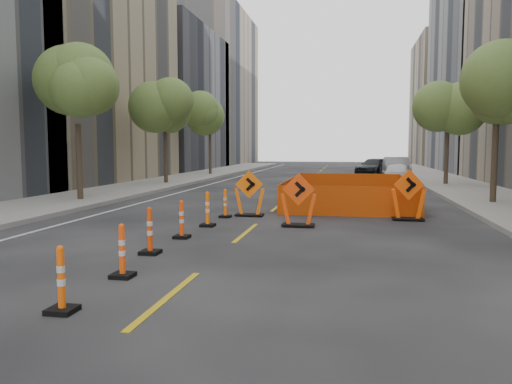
% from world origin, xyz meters
% --- Properties ---
extents(ground_plane, '(140.00, 140.00, 0.00)m').
position_xyz_m(ground_plane, '(0.00, 0.00, 0.00)').
color(ground_plane, black).
extents(sidewalk_left, '(4.00, 90.00, 0.15)m').
position_xyz_m(sidewalk_left, '(-9.00, 12.00, 0.07)').
color(sidewalk_left, gray).
rests_on(sidewalk_left, ground).
extents(sidewalk_right, '(4.00, 90.00, 0.15)m').
position_xyz_m(sidewalk_right, '(9.00, 12.00, 0.07)').
color(sidewalk_right, gray).
rests_on(sidewalk_right, ground).
extents(bld_left_d, '(12.00, 16.00, 14.00)m').
position_xyz_m(bld_left_d, '(-17.00, 39.20, 7.00)').
color(bld_left_d, '#4C4C51').
rests_on(bld_left_d, ground).
extents(bld_left_e, '(12.00, 20.00, 20.00)m').
position_xyz_m(bld_left_e, '(-17.00, 55.60, 10.00)').
color(bld_left_e, gray).
rests_on(bld_left_e, ground).
extents(bld_right_d, '(12.00, 18.00, 20.00)m').
position_xyz_m(bld_right_d, '(17.00, 40.20, 10.00)').
color(bld_right_d, gray).
rests_on(bld_right_d, ground).
extents(bld_right_e, '(12.00, 14.00, 16.00)m').
position_xyz_m(bld_right_e, '(17.00, 58.60, 8.00)').
color(bld_right_e, tan).
rests_on(bld_right_e, ground).
extents(tree_l_b, '(2.80, 2.80, 5.95)m').
position_xyz_m(tree_l_b, '(-8.40, 10.00, 4.53)').
color(tree_l_b, '#382B1E').
rests_on(tree_l_b, ground).
extents(tree_l_c, '(2.80, 2.80, 5.95)m').
position_xyz_m(tree_l_c, '(-8.40, 20.00, 4.53)').
color(tree_l_c, '#382B1E').
rests_on(tree_l_c, ground).
extents(tree_l_d, '(2.80, 2.80, 5.95)m').
position_xyz_m(tree_l_d, '(-8.40, 30.00, 4.53)').
color(tree_l_d, '#382B1E').
rests_on(tree_l_d, ground).
extents(tree_r_b, '(2.80, 2.80, 5.95)m').
position_xyz_m(tree_r_b, '(8.40, 12.00, 4.53)').
color(tree_r_b, '#382B1E').
rests_on(tree_r_b, ground).
extents(tree_r_c, '(2.80, 2.80, 5.95)m').
position_xyz_m(tree_r_c, '(8.40, 22.00, 4.53)').
color(tree_r_c, '#382B1E').
rests_on(tree_r_c, ground).
extents(channelizer_1, '(0.38, 0.38, 0.97)m').
position_xyz_m(channelizer_1, '(-1.22, -2.94, 0.48)').
color(channelizer_1, '#F3560A').
rests_on(channelizer_1, ground).
extents(channelizer_2, '(0.39, 0.39, 0.98)m').
position_xyz_m(channelizer_2, '(-1.23, -1.00, 0.49)').
color(channelizer_2, '#FF490A').
rests_on(channelizer_2, ground).
extents(channelizer_3, '(0.41, 0.41, 1.04)m').
position_xyz_m(channelizer_3, '(-1.51, 0.94, 0.52)').
color(channelizer_3, '#DB3B09').
rests_on(channelizer_3, ground).
extents(channelizer_4, '(0.39, 0.39, 0.98)m').
position_xyz_m(channelizer_4, '(-1.46, 2.88, 0.49)').
color(channelizer_4, '#FF400A').
rests_on(channelizer_4, ground).
extents(channelizer_5, '(0.41, 0.41, 1.04)m').
position_xyz_m(channelizer_5, '(-1.33, 4.83, 0.52)').
color(channelizer_5, '#FF660A').
rests_on(channelizer_5, ground).
extents(channelizer_6, '(0.37, 0.37, 0.95)m').
position_xyz_m(channelizer_6, '(-1.28, 6.77, 0.48)').
color(channelizer_6, '#FF650A').
rests_on(channelizer_6, ground).
extents(chevron_sign_left, '(1.17, 0.89, 1.55)m').
position_xyz_m(chevron_sign_left, '(-0.56, 7.22, 0.78)').
color(chevron_sign_left, '#FF680A').
rests_on(chevron_sign_left, ground).
extents(chevron_sign_center, '(1.09, 0.69, 1.58)m').
position_xyz_m(chevron_sign_center, '(1.29, 5.32, 0.79)').
color(chevron_sign_center, '#F1420A').
rests_on(chevron_sign_center, ground).
extents(chevron_sign_right, '(1.22, 0.91, 1.64)m').
position_xyz_m(chevron_sign_right, '(4.62, 7.20, 0.82)').
color(chevron_sign_right, '#FC500A').
rests_on(chevron_sign_right, ground).
extents(safety_fence, '(4.83, 8.20, 1.02)m').
position_xyz_m(safety_fence, '(2.74, 11.82, 0.51)').
color(safety_fence, '#FF610D').
rests_on(safety_fence, ground).
extents(parked_car_near, '(2.39, 4.38, 1.41)m').
position_xyz_m(parked_car_near, '(5.52, 20.83, 0.71)').
color(parked_car_near, silver).
rests_on(parked_car_near, ground).
extents(parked_car_mid, '(1.73, 4.85, 1.59)m').
position_xyz_m(parked_car_mid, '(6.08, 28.22, 0.80)').
color(parked_car_mid, gray).
rests_on(parked_car_mid, ground).
extents(parked_car_far, '(3.60, 5.02, 1.35)m').
position_xyz_m(parked_car_far, '(4.74, 33.57, 0.68)').
color(parked_car_far, black).
rests_on(parked_car_far, ground).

